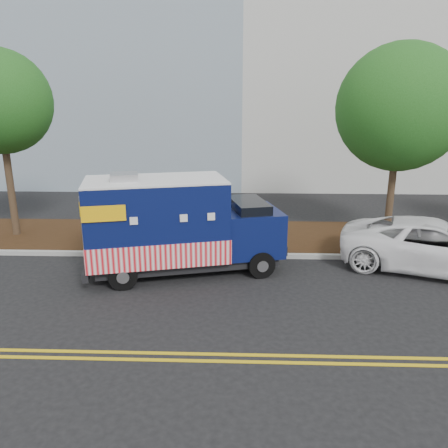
{
  "coord_description": "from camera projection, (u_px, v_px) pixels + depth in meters",
  "views": [
    {
      "loc": [
        1.89,
        -12.44,
        5.11
      ],
      "look_at": [
        1.42,
        0.6,
        1.4
      ],
      "focal_mm": 35.0,
      "sensor_mm": 36.0,
      "label": 1
    }
  ],
  "objects": [
    {
      "name": "curb",
      "position": [
        183.0,
        255.0,
        14.75
      ],
      "size": [
        120.0,
        0.18,
        0.15
      ],
      "primitive_type": "cube",
      "color": "#9E9E99",
      "rests_on": "ground"
    },
    {
      "name": "white_car",
      "position": [
        435.0,
        246.0,
        13.44
      ],
      "size": [
        6.18,
        4.4,
        1.56
      ],
      "primitive_type": "imported",
      "rotation": [
        0.0,
        0.0,
        1.21
      ],
      "color": "white",
      "rests_on": "ground"
    },
    {
      "name": "centerline_far",
      "position": [
        145.0,
        360.0,
        8.91
      ],
      "size": [
        120.0,
        0.1,
        0.01
      ],
      "primitive_type": "cube",
      "color": "gold",
      "rests_on": "ground"
    },
    {
      "name": "tree_c",
      "position": [
        400.0,
        108.0,
        15.29
      ],
      "size": [
        4.44,
        4.44,
        7.07
      ],
      "color": "#38281C",
      "rests_on": "ground"
    },
    {
      "name": "mulch_strip",
      "position": [
        190.0,
        236.0,
        16.77
      ],
      "size": [
        120.0,
        4.0,
        0.15
      ],
      "primitive_type": "cube",
      "color": "black",
      "rests_on": "ground"
    },
    {
      "name": "centerline_near",
      "position": [
        148.0,
        353.0,
        9.15
      ],
      "size": [
        120.0,
        0.1,
        0.01
      ],
      "primitive_type": "cube",
      "color": "gold",
      "rests_on": "ground"
    },
    {
      "name": "sign_post",
      "position": [
        126.0,
        218.0,
        15.07
      ],
      "size": [
        0.06,
        0.06,
        2.4
      ],
      "primitive_type": "cube",
      "color": "#473828",
      "rests_on": "ground"
    },
    {
      "name": "food_truck",
      "position": [
        175.0,
        228.0,
        13.11
      ],
      "size": [
        6.25,
        3.52,
        3.12
      ],
      "rotation": [
        0.0,
        0.0,
        0.25
      ],
      "color": "black",
      "rests_on": "ground"
    },
    {
      "name": "ground",
      "position": [
        177.0,
        272.0,
        13.43
      ],
      "size": [
        120.0,
        120.0,
        0.0
      ],
      "primitive_type": "plane",
      "color": "black",
      "rests_on": "ground"
    }
  ]
}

